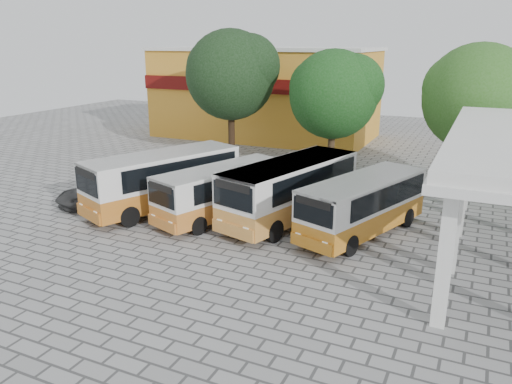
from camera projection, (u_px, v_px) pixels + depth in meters
The scene contains 10 objects.
ground at pixel (252, 254), 21.56m from camera, with size 90.00×90.00×0.00m, color gray.
shophouse_block at pixel (265, 92), 47.34m from camera, with size 20.40×10.40×8.30m.
bus_far_left at pixel (163, 178), 26.85m from camera, with size 5.69×9.20×3.10m.
bus_centre_left at pixel (222, 189), 25.59m from camera, with size 4.64×7.94×2.68m.
bus_centre_right at pixel (290, 187), 25.10m from camera, with size 4.77×9.07×3.09m.
bus_far_right at pixel (363, 203), 23.32m from camera, with size 4.72×8.15×2.75m.
tree_left at pixel (232, 72), 36.88m from camera, with size 7.00×6.67×9.77m.
tree_middle at pixel (335, 91), 33.84m from camera, with size 6.36×6.06×8.39m.
tree_right at pixel (480, 94), 30.74m from camera, with size 7.02×6.69×8.83m.
parked_car at pixel (98, 192), 28.25m from camera, with size 2.16×4.69×1.30m, color #313131.
Camera 1 is at (8.54, -17.92, 8.83)m, focal length 35.00 mm.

